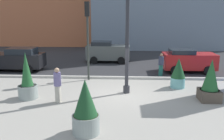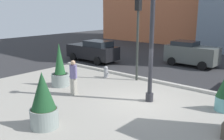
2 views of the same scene
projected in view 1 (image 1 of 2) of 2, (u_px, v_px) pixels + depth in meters
name	position (u px, v px, depth m)	size (l,w,h in m)	color
ground_plane	(123.00, 76.00, 17.25)	(60.00, 60.00, 0.00)	#2D2D30
plaza_pavement	(122.00, 108.00, 11.43)	(18.00, 10.00, 0.02)	#9E998E
curb_strip	(123.00, 78.00, 16.38)	(18.00, 0.24, 0.16)	#B7B2A8
lamp_post	(127.00, 31.00, 12.77)	(0.44, 0.44, 6.98)	#2D2D33
potted_plant_by_pillar	(86.00, 109.00, 8.82)	(1.02, 1.02, 2.09)	gray
potted_plant_mid_plaza	(210.00, 82.00, 12.14)	(1.00, 1.00, 2.15)	#4C4238
potted_plant_near_right	(178.00, 73.00, 14.29)	(0.84, 0.84, 1.79)	#6BB2B2
potted_plant_curbside	(27.00, 81.00, 12.49)	(0.99, 0.99, 2.44)	gray
fire_hydrant	(58.00, 77.00, 15.46)	(0.36, 0.26, 0.75)	#99999E
traffic_light_corner	(88.00, 29.00, 15.40)	(0.28, 0.42, 5.03)	#333833
car_curb_east	(15.00, 59.00, 18.60)	(4.53, 1.96, 1.76)	black
car_passing_lane	(188.00, 60.00, 18.14)	(3.83, 1.98, 1.71)	red
car_far_lane	(108.00, 52.00, 21.75)	(3.86, 1.99, 1.86)	#565B56
pedestrian_on_sidewalk	(58.00, 83.00, 11.87)	(0.42, 0.42, 1.78)	#B2AD9E
pedestrian_crossing	(161.00, 64.00, 17.02)	(0.41, 0.41, 1.59)	#236656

